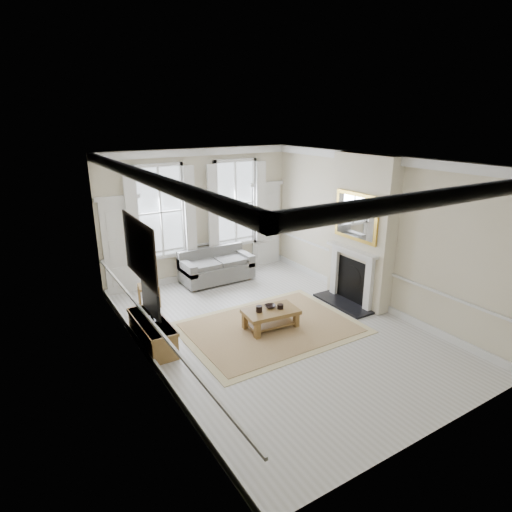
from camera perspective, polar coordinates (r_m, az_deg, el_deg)
floor at (r=8.86m, az=2.70°, el=-9.78°), size 7.20×7.20×0.00m
ceiling at (r=7.86m, az=3.07°, el=12.67°), size 7.20×7.20×0.00m
back_wall at (r=11.25m, az=-7.58°, el=5.45°), size 5.20×0.00×5.20m
left_wall at (r=7.13m, az=-14.65°, el=-2.55°), size 0.00×7.20×7.20m
right_wall at (r=9.86m, az=15.46°, el=3.12°), size 0.00×7.20×7.20m
window_left at (r=10.79m, az=-12.62°, el=5.71°), size 1.26×0.20×2.20m
window_right at (r=11.62m, az=-2.77°, el=7.01°), size 1.26×0.20×2.20m
door_left at (r=10.71m, az=-17.40°, el=1.07°), size 0.90×0.08×2.30m
door_right at (r=12.30m, az=1.35°, el=4.07°), size 0.90×0.08×2.30m
painting at (r=7.31m, az=-15.28°, el=0.80°), size 0.05×1.66×1.06m
chimney_breast at (r=9.87m, az=13.92°, el=3.26°), size 0.35×1.70×3.38m
hearth at (r=10.14m, az=11.50°, el=-6.23°), size 0.55×1.50×0.05m
fireplace at (r=10.00m, az=12.59°, el=-2.26°), size 0.21×1.45×1.33m
mirror at (r=9.64m, az=13.17°, el=5.11°), size 0.06×1.26×1.06m
sofa at (r=11.27m, az=-5.41°, el=-1.55°), size 1.84×0.90×0.86m
side_table at (r=9.99m, az=-14.13°, el=-4.35°), size 0.49×0.49×0.52m
rug at (r=8.91m, az=1.96°, el=-9.52°), size 3.50×2.60×0.02m
coffee_table at (r=8.77m, az=1.98°, el=-7.66°), size 1.16×0.75×0.41m
ceramic_pot_a at (r=8.62m, az=0.41°, el=-7.07°), size 0.13×0.13×0.13m
ceramic_pot_b at (r=8.78m, az=3.27°, el=-6.74°), size 0.13×0.13×0.09m
bowl at (r=8.82m, az=1.90°, el=-6.72°), size 0.28×0.28×0.06m
tv_stand at (r=8.41m, az=-13.65°, el=-9.92°), size 0.47×1.47×0.53m
tv at (r=8.13m, az=-13.84°, el=-5.79°), size 0.08×0.90×0.68m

